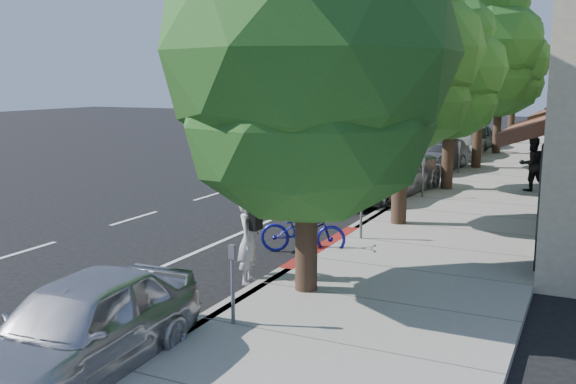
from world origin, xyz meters
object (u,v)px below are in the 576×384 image
Objects in this scene: bicycle at (303,231)px; dark_suv_far at (475,137)px; street_tree_3 at (482,46)px; white_pickup at (456,143)px; street_tree_1 at (403,54)px; pedestrian at (532,164)px; near_car_a at (80,327)px; street_tree_0 at (307,59)px; street_tree_2 at (451,71)px; silver_suv at (374,173)px; dark_sedan at (436,156)px; street_tree_4 at (501,61)px; street_tree_5 at (515,62)px; cyclist at (249,240)px.

dark_suv_far reaches higher than bicycle.
white_pickup is (-1.58, 3.65, -4.46)m from street_tree_3.
street_tree_1 reaches higher than pedestrian.
near_car_a is (0.18, -25.81, -0.12)m from white_pickup.
near_car_a is at bearing -88.63° from dark_suv_far.
street_tree_0 is 12.00m from street_tree_2.
silver_suv reaches higher than dark_sedan.
street_tree_0 is 24.01m from street_tree_4.
silver_suv is at bearing -4.95° from pedestrian.
bicycle is 1.06× the size of pedestrian.
bicycle is at bearing -111.78° from street_tree_1.
street_tree_4 is 12.11m from pedestrian.
street_tree_4 is (0.00, 24.00, 0.55)m from street_tree_0.
silver_suv is at bearing -98.05° from street_tree_4.
dark_sedan is (-1.40, -7.52, -4.05)m from street_tree_4.
bicycle is at bearing -92.73° from street_tree_5.
street_tree_2 is 18.02m from street_tree_5.
silver_suv is 1.48× the size of near_car_a.
dark_suv_far is (-1.40, 20.19, -3.80)m from street_tree_1.
street_tree_2 is at bearing -90.00° from street_tree_4.
silver_suv is (-0.65, 9.72, -0.02)m from cyclist.
near_car_a reaches higher than bicycle.
street_tree_5 is (-0.00, 24.00, 0.38)m from street_tree_1.
street_tree_3 is 1.94× the size of dark_sedan.
street_tree_5 is 20.51m from silver_suv.
street_tree_0 is 4.19× the size of cyclist.
street_tree_0 reaches higher than cyclist.
bicycle is 23.44m from dark_suv_far.
street_tree_4 reaches higher than dark_sedan.
white_pickup is 3.04× the size of pedestrian.
pedestrian is (4.06, -13.41, 0.34)m from dark_suv_far.
street_tree_4 reaches higher than white_pickup.
dark_sedan is 1.08× the size of near_car_a.
street_tree_3 is at bearing 83.37° from near_car_a.
dark_suv_far is (-0.07, 25.90, -0.13)m from cyclist.
cyclist is at bearing -103.13° from street_tree_1.
street_tree_1 is at bearing 90.00° from street_tree_0.
street_tree_4 is 1.00× the size of street_tree_5.
white_pickup is at bearing 87.38° from near_car_a.
street_tree_5 is 9.44m from white_pickup.
silver_suv is (-1.98, -14.00, -3.94)m from street_tree_4.
silver_suv is 1.37× the size of dark_sedan.
bicycle is 18.90m from white_pickup.
pedestrian is (4.24, -8.87, 0.26)m from white_pickup.
silver_suv is (-1.98, 4.00, -3.69)m from street_tree_1.
street_tree_3 is 1.10× the size of street_tree_4.
street_tree_2 is at bearing -20.08° from cyclist.
silver_suv is at bearing -134.73° from street_tree_2.
cyclist is 0.39× the size of dark_sedan.
street_tree_2 is 0.86× the size of street_tree_5.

